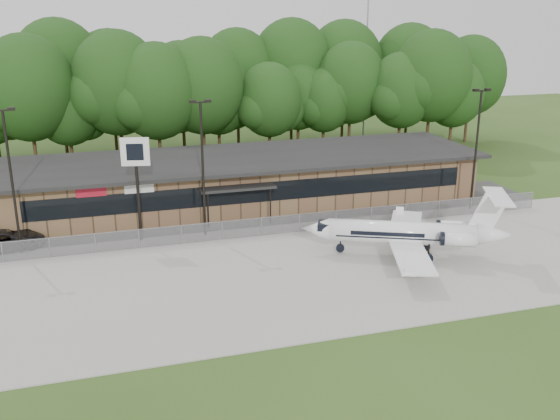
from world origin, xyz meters
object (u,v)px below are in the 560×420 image
object	(u,v)px
terminal	(246,179)
pole_sign	(136,163)
suv	(5,240)
business_jet	(409,234)

from	to	relation	value
terminal	pole_sign	size ratio (longest dim) A/B	5.31
pole_sign	suv	bearing A→B (deg)	-172.87
business_jet	pole_sign	distance (m)	19.83
terminal	pole_sign	bearing A→B (deg)	-143.72
suv	pole_sign	xyz separation A→B (m)	(9.39, -0.74, 5.15)
business_jet	suv	bearing A→B (deg)	-174.89
business_jet	suv	world-z (taller)	business_jet
business_jet	suv	size ratio (longest dim) A/B	2.54
terminal	business_jet	distance (m)	17.52
pole_sign	terminal	bearing A→B (deg)	47.90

